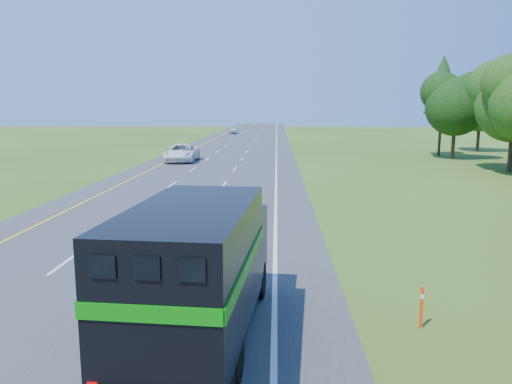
# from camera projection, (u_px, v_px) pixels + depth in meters

# --- Properties ---
(road) EXTENTS (15.00, 260.00, 0.04)m
(road) POSITION_uv_depth(u_px,v_px,m) (218.00, 165.00, 47.01)
(road) COLOR #38383A
(road) RESTS_ON ground
(lane_markings) EXTENTS (11.15, 260.00, 0.01)m
(lane_markings) POSITION_uv_depth(u_px,v_px,m) (218.00, 165.00, 47.01)
(lane_markings) COLOR yellow
(lane_markings) RESTS_ON road
(horse_truck) EXTENTS (2.90, 7.69, 3.34)m
(horse_truck) POSITION_uv_depth(u_px,v_px,m) (199.00, 270.00, 11.04)
(horse_truck) COLOR black
(horse_truck) RESTS_ON road
(white_suv) EXTENTS (3.08, 6.42, 1.77)m
(white_suv) POSITION_uv_depth(u_px,v_px,m) (182.00, 153.00, 50.21)
(white_suv) COLOR white
(white_suv) RESTS_ON road
(far_car) EXTENTS (1.77, 4.11, 1.38)m
(far_car) POSITION_uv_depth(u_px,v_px,m) (233.00, 130.00, 105.02)
(far_car) COLOR silver
(far_car) RESTS_ON road
(delineator) EXTENTS (0.09, 0.05, 1.06)m
(delineator) POSITION_uv_depth(u_px,v_px,m) (422.00, 306.00, 12.22)
(delineator) COLOR #FF3A0D
(delineator) RESTS_ON ground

